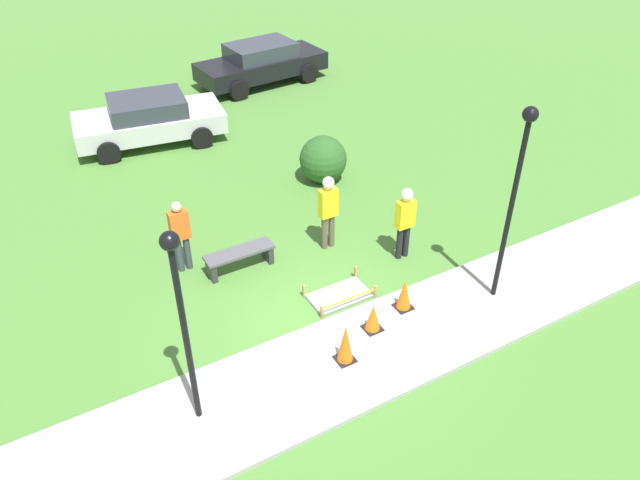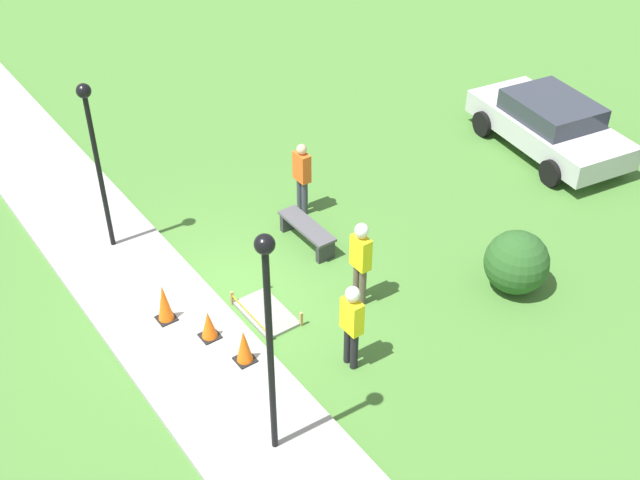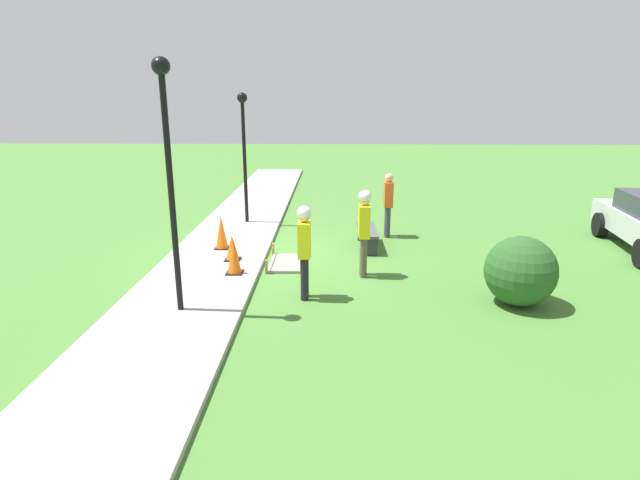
# 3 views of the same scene
# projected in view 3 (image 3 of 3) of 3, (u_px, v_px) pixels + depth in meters

# --- Properties ---
(ground_plane) EXTENTS (60.00, 60.00, 0.00)m
(ground_plane) POSITION_uv_depth(u_px,v_px,m) (268.00, 253.00, 11.90)
(ground_plane) COLOR #477A33
(sidewalk) EXTENTS (28.00, 2.26, 0.10)m
(sidewalk) POSITION_uv_depth(u_px,v_px,m) (221.00, 251.00, 11.91)
(sidewalk) COLOR #9E9E99
(sidewalk) RESTS_ON ground_plane
(wet_concrete_patch) EXTENTS (1.30, 0.78, 0.31)m
(wet_concrete_patch) POSITION_uv_depth(u_px,v_px,m) (287.00, 263.00, 11.07)
(wet_concrete_patch) COLOR gray
(wet_concrete_patch) RESTS_ON ground_plane
(traffic_cone_near_patch) EXTENTS (0.34, 0.34, 0.80)m
(traffic_cone_near_patch) POSITION_uv_depth(u_px,v_px,m) (221.00, 232.00, 11.82)
(traffic_cone_near_patch) COLOR black
(traffic_cone_near_patch) RESTS_ON sidewalk
(traffic_cone_far_patch) EXTENTS (0.34, 0.34, 0.58)m
(traffic_cone_far_patch) POSITION_uv_depth(u_px,v_px,m) (232.00, 247.00, 11.00)
(traffic_cone_far_patch) COLOR black
(traffic_cone_far_patch) RESTS_ON sidewalk
(traffic_cone_sidewalk_edge) EXTENTS (0.34, 0.34, 0.69)m
(traffic_cone_sidewalk_edge) POSITION_uv_depth(u_px,v_px,m) (234.00, 257.00, 10.14)
(traffic_cone_sidewalk_edge) COLOR black
(traffic_cone_sidewalk_edge) RESTS_ON sidewalk
(park_bench) EXTENTS (1.51, 0.44, 0.48)m
(park_bench) POSITION_uv_depth(u_px,v_px,m) (367.00, 234.00, 12.26)
(park_bench) COLOR #2D2D33
(park_bench) RESTS_ON ground_plane
(worker_supervisor) EXTENTS (0.40, 0.25, 1.74)m
(worker_supervisor) POSITION_uv_depth(u_px,v_px,m) (304.00, 244.00, 8.93)
(worker_supervisor) COLOR black
(worker_supervisor) RESTS_ON ground_plane
(worker_assistant) EXTENTS (0.40, 0.26, 1.80)m
(worker_assistant) POSITION_uv_depth(u_px,v_px,m) (364.00, 225.00, 10.08)
(worker_assistant) COLOR brown
(worker_assistant) RESTS_ON ground_plane
(bystander_in_orange_shirt) EXTENTS (0.40, 0.22, 1.69)m
(bystander_in_orange_shirt) POSITION_uv_depth(u_px,v_px,m) (388.00, 201.00, 13.07)
(bystander_in_orange_shirt) COLOR #383D47
(bystander_in_orange_shirt) RESTS_ON ground_plane
(lamppost_near) EXTENTS (0.28, 0.28, 4.06)m
(lamppost_near) POSITION_uv_depth(u_px,v_px,m) (168.00, 152.00, 7.76)
(lamppost_near) COLOR black
(lamppost_near) RESTS_ON sidewalk
(lamppost_far) EXTENTS (0.28, 0.28, 3.62)m
(lamppost_far) POSITION_uv_depth(u_px,v_px,m) (244.00, 138.00, 13.89)
(lamppost_far) COLOR black
(lamppost_far) RESTS_ON sidewalk
(shrub_rounded_near) EXTENTS (1.25, 1.25, 1.25)m
(shrub_rounded_near) POSITION_uv_depth(u_px,v_px,m) (520.00, 271.00, 8.77)
(shrub_rounded_near) COLOR #285623
(shrub_rounded_near) RESTS_ON ground_plane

